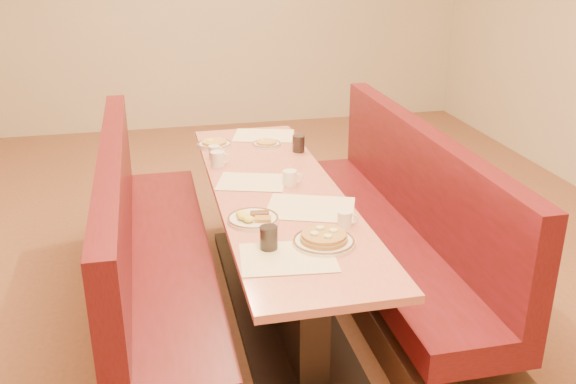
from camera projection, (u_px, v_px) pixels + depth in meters
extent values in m
plane|color=#9E6647|center=(278.00, 303.00, 3.92)|extent=(8.00, 8.00, 0.00)
cube|color=beige|center=(202.00, 2.00, 7.01)|extent=(6.00, 0.04, 2.80)
cube|color=black|center=(278.00, 299.00, 3.91)|extent=(0.55, 1.88, 0.06)
cube|color=black|center=(277.00, 252.00, 3.79)|extent=(0.15, 1.75, 0.71)
cube|color=#D17460|center=(277.00, 193.00, 3.65)|extent=(0.70, 2.50, 0.04)
cube|color=#4C3326|center=(165.00, 302.00, 3.75)|extent=(0.55, 2.50, 0.20)
cube|color=maroon|center=(161.00, 261.00, 3.65)|extent=(0.55, 2.50, 0.16)
cube|color=maroon|center=(116.00, 203.00, 3.46)|extent=(0.12, 2.50, 0.60)
cube|color=#4C3326|center=(383.00, 277.00, 4.02)|extent=(0.55, 2.50, 0.20)
cube|color=maroon|center=(385.00, 238.00, 3.92)|extent=(0.55, 2.50, 0.16)
cube|color=maroon|center=(423.00, 177.00, 3.82)|extent=(0.12, 2.50, 0.60)
cube|color=beige|center=(288.00, 257.00, 2.88)|extent=(0.46, 0.36, 0.00)
cube|color=beige|center=(311.00, 208.00, 3.39)|extent=(0.55, 0.48, 0.00)
cube|color=beige|center=(252.00, 182.00, 3.74)|extent=(0.46, 0.39, 0.00)
cube|color=beige|center=(264.00, 135.00, 4.60)|extent=(0.49, 0.42, 0.00)
cylinder|color=white|center=(324.00, 242.00, 3.00)|extent=(0.30, 0.30, 0.02)
torus|color=brown|center=(324.00, 240.00, 3.00)|extent=(0.29, 0.29, 0.01)
cylinder|color=#B99342|center=(324.00, 238.00, 3.00)|extent=(0.22, 0.22, 0.02)
cylinder|color=#B99342|center=(324.00, 235.00, 2.99)|extent=(0.21, 0.21, 0.02)
cylinder|color=beige|center=(333.00, 231.00, 3.00)|extent=(0.04, 0.04, 0.01)
cylinder|color=beige|center=(320.00, 228.00, 3.03)|extent=(0.04, 0.04, 0.01)
cylinder|color=beige|center=(314.00, 234.00, 2.97)|extent=(0.04, 0.04, 0.01)
cylinder|color=beige|center=(328.00, 236.00, 2.94)|extent=(0.04, 0.04, 0.01)
cylinder|color=white|center=(253.00, 219.00, 3.25)|extent=(0.26, 0.26, 0.02)
torus|color=brown|center=(253.00, 218.00, 3.24)|extent=(0.26, 0.26, 0.01)
ellipsoid|color=yellow|center=(243.00, 216.00, 3.22)|extent=(0.07, 0.07, 0.04)
ellipsoid|color=yellow|center=(249.00, 219.00, 3.19)|extent=(0.06, 0.06, 0.03)
ellipsoid|color=yellow|center=(241.00, 214.00, 3.25)|extent=(0.05, 0.05, 0.03)
cylinder|color=brown|center=(260.00, 214.00, 3.26)|extent=(0.10, 0.02, 0.02)
cylinder|color=brown|center=(260.00, 212.00, 3.28)|extent=(0.10, 0.02, 0.02)
cube|color=#B58138|center=(263.00, 219.00, 3.21)|extent=(0.09, 0.07, 0.02)
cylinder|color=white|center=(267.00, 144.00, 4.39)|extent=(0.20, 0.20, 0.01)
torus|color=brown|center=(267.00, 143.00, 4.39)|extent=(0.19, 0.19, 0.01)
cylinder|color=gold|center=(267.00, 142.00, 4.39)|extent=(0.14, 0.14, 0.01)
ellipsoid|color=yellow|center=(263.00, 141.00, 4.40)|extent=(0.04, 0.04, 0.02)
cylinder|color=white|center=(215.00, 145.00, 4.38)|extent=(0.24, 0.24, 0.02)
torus|color=brown|center=(215.00, 143.00, 4.38)|extent=(0.23, 0.23, 0.01)
cylinder|color=gold|center=(214.00, 142.00, 4.37)|extent=(0.17, 0.17, 0.02)
ellipsoid|color=yellow|center=(210.00, 140.00, 4.38)|extent=(0.05, 0.05, 0.02)
cylinder|color=white|center=(345.00, 219.00, 3.18)|extent=(0.07, 0.07, 0.08)
torus|color=white|center=(353.00, 219.00, 3.18)|extent=(0.06, 0.02, 0.06)
cylinder|color=black|center=(345.00, 212.00, 3.16)|extent=(0.06, 0.06, 0.01)
cylinder|color=white|center=(217.00, 159.00, 3.99)|extent=(0.09, 0.09, 0.09)
torus|color=white|center=(225.00, 158.00, 4.00)|extent=(0.07, 0.02, 0.07)
cylinder|color=black|center=(217.00, 153.00, 3.97)|extent=(0.08, 0.08, 0.01)
cylinder|color=white|center=(290.00, 178.00, 3.69)|extent=(0.08, 0.08, 0.09)
torus|color=white|center=(297.00, 178.00, 3.69)|extent=(0.06, 0.03, 0.06)
cylinder|color=black|center=(290.00, 172.00, 3.68)|extent=(0.07, 0.07, 0.01)
cylinder|color=white|center=(214.00, 152.00, 4.15)|extent=(0.07, 0.07, 0.08)
torus|color=white|center=(220.00, 151.00, 4.15)|extent=(0.06, 0.02, 0.06)
cylinder|color=black|center=(214.00, 147.00, 4.13)|extent=(0.06, 0.06, 0.01)
cylinder|color=black|center=(269.00, 238.00, 2.94)|extent=(0.08, 0.08, 0.11)
cylinder|color=silver|center=(269.00, 238.00, 2.94)|extent=(0.08, 0.08, 0.11)
cylinder|color=black|center=(298.00, 144.00, 4.25)|extent=(0.08, 0.08, 0.11)
cylinder|color=silver|center=(298.00, 144.00, 4.25)|extent=(0.08, 0.08, 0.11)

